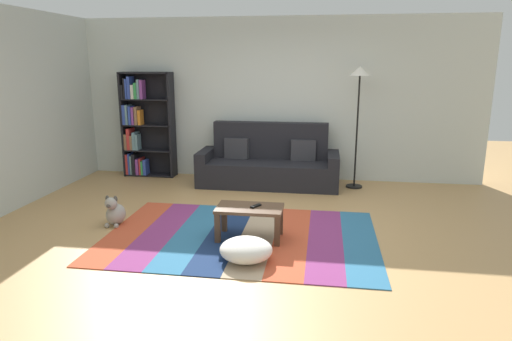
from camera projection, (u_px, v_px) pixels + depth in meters
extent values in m
plane|color=tan|center=(255.00, 228.00, 5.49)|extent=(14.00, 14.00, 0.00)
cube|color=silver|center=(278.00, 99.00, 7.62)|extent=(6.80, 0.10, 2.70)
cube|color=silver|center=(27.00, 107.00, 6.38)|extent=(0.10, 5.50, 2.70)
cube|color=#C64C2D|center=(130.00, 230.00, 5.42)|extent=(0.39, 2.11, 0.01)
cube|color=#843370|center=(161.00, 232.00, 5.36)|extent=(0.39, 2.11, 0.01)
cube|color=teal|center=(192.00, 233.00, 5.30)|extent=(0.39, 2.11, 0.01)
cube|color=navy|center=(224.00, 235.00, 5.25)|extent=(0.39, 2.11, 0.01)
cube|color=tan|center=(257.00, 237.00, 5.19)|extent=(0.39, 2.11, 0.01)
cube|color=#C64C2D|center=(291.00, 239.00, 5.13)|extent=(0.39, 2.11, 0.01)
cube|color=#843370|center=(325.00, 241.00, 5.08)|extent=(0.39, 2.11, 0.01)
cube|color=teal|center=(360.00, 243.00, 5.02)|extent=(0.39, 2.11, 0.01)
cube|color=black|center=(268.00, 174.00, 7.32)|extent=(1.90, 0.80, 0.40)
cube|color=black|center=(271.00, 140.00, 7.49)|extent=(1.90, 0.20, 0.60)
cube|color=black|center=(206.00, 167.00, 7.46)|extent=(0.18, 0.80, 0.56)
cube|color=black|center=(333.00, 171.00, 7.16)|extent=(0.18, 0.80, 0.56)
cube|color=#333338|center=(237.00, 149.00, 7.49)|extent=(0.42, 0.19, 0.36)
cube|color=#333338|center=(303.00, 151.00, 7.33)|extent=(0.42, 0.19, 0.36)
cube|color=black|center=(125.00, 125.00, 7.87)|extent=(0.04, 0.28, 1.81)
cube|color=black|center=(172.00, 126.00, 7.74)|extent=(0.04, 0.28, 1.81)
cube|color=black|center=(151.00, 124.00, 7.93)|extent=(0.90, 0.01, 1.81)
cube|color=black|center=(151.00, 174.00, 8.01)|extent=(0.86, 0.28, 0.02)
cube|color=black|center=(150.00, 150.00, 7.91)|extent=(0.86, 0.28, 0.02)
cube|color=black|center=(148.00, 125.00, 7.81)|extent=(0.86, 0.28, 0.02)
cube|color=black|center=(147.00, 99.00, 7.70)|extent=(0.86, 0.28, 0.02)
cube|color=black|center=(145.00, 73.00, 7.60)|extent=(0.86, 0.28, 0.02)
cube|color=red|center=(129.00, 164.00, 8.00)|extent=(0.04, 0.21, 0.36)
cube|color=#334CB2|center=(131.00, 163.00, 8.00)|extent=(0.03, 0.22, 0.37)
cube|color=#668C99|center=(133.00, 164.00, 8.00)|extent=(0.03, 0.21, 0.33)
cube|color=black|center=(136.00, 164.00, 7.99)|extent=(0.05, 0.22, 0.36)
cube|color=purple|center=(139.00, 166.00, 8.00)|extent=(0.05, 0.23, 0.28)
cube|color=red|center=(142.00, 166.00, 7.99)|extent=(0.03, 0.24, 0.29)
cube|color=green|center=(143.00, 167.00, 7.96)|extent=(0.04, 0.17, 0.25)
cube|color=#334CB2|center=(146.00, 167.00, 7.95)|extent=(0.05, 0.18, 0.27)
cube|color=#8C6647|center=(128.00, 141.00, 7.93)|extent=(0.05, 0.25, 0.27)
cube|color=red|center=(131.00, 139.00, 7.91)|extent=(0.05, 0.26, 0.37)
cube|color=#8C6647|center=(133.00, 142.00, 7.90)|extent=(0.04, 0.22, 0.25)
cube|color=#668C99|center=(136.00, 141.00, 7.89)|extent=(0.05, 0.23, 0.31)
cube|color=#668C99|center=(138.00, 142.00, 7.86)|extent=(0.04, 0.17, 0.28)
cube|color=#334CB2|center=(126.00, 115.00, 7.80)|extent=(0.05, 0.22, 0.34)
cube|color=#668C99|center=(129.00, 114.00, 7.80)|extent=(0.04, 0.23, 0.34)
cube|color=#334CB2|center=(132.00, 115.00, 7.78)|extent=(0.04, 0.21, 0.32)
cube|color=purple|center=(134.00, 116.00, 7.76)|extent=(0.04, 0.17, 0.30)
cube|color=#8C6647|center=(138.00, 116.00, 7.76)|extent=(0.05, 0.20, 0.31)
cube|color=orange|center=(141.00, 117.00, 7.74)|extent=(0.05, 0.16, 0.25)
cube|color=black|center=(124.00, 92.00, 7.70)|extent=(0.04, 0.20, 0.23)
cube|color=black|center=(126.00, 88.00, 7.68)|extent=(0.03, 0.20, 0.35)
cube|color=#334CB2|center=(128.00, 89.00, 7.70)|extent=(0.03, 0.25, 0.34)
cube|color=#334CB2|center=(131.00, 88.00, 7.67)|extent=(0.05, 0.21, 0.38)
cube|color=silver|center=(134.00, 92.00, 7.66)|extent=(0.05, 0.17, 0.24)
cube|color=green|center=(137.00, 91.00, 7.65)|extent=(0.05, 0.18, 0.27)
cube|color=#668C99|center=(140.00, 89.00, 7.64)|extent=(0.04, 0.19, 0.33)
cube|color=purple|center=(142.00, 89.00, 7.62)|extent=(0.05, 0.17, 0.32)
cube|color=#513826|center=(250.00, 208.00, 5.07)|extent=(0.75, 0.42, 0.04)
cube|color=#513826|center=(218.00, 228.00, 5.00)|extent=(0.06, 0.06, 0.34)
cube|color=#513826|center=(277.00, 231.00, 4.91)|extent=(0.06, 0.06, 0.34)
cube|color=#513826|center=(224.00, 217.00, 5.33)|extent=(0.06, 0.06, 0.34)
cube|color=#513826|center=(280.00, 220.00, 5.24)|extent=(0.06, 0.06, 0.34)
ellipsoid|color=white|center=(246.00, 250.00, 4.55)|extent=(0.54, 0.50, 0.23)
ellipsoid|color=#9E998E|center=(116.00, 214.00, 5.59)|extent=(0.22, 0.30, 0.26)
sphere|color=#9E998E|center=(111.00, 203.00, 5.45)|extent=(0.15, 0.15, 0.15)
ellipsoid|color=#474440|center=(109.00, 206.00, 5.39)|extent=(0.06, 0.07, 0.05)
ellipsoid|color=#474440|center=(107.00, 199.00, 5.46)|extent=(0.05, 0.04, 0.08)
ellipsoid|color=#474440|center=(115.00, 199.00, 5.44)|extent=(0.05, 0.04, 0.08)
sphere|color=#9E998E|center=(107.00, 225.00, 5.49)|extent=(0.06, 0.06, 0.06)
sphere|color=#9E998E|center=(116.00, 226.00, 5.47)|extent=(0.06, 0.06, 0.06)
cylinder|color=black|center=(354.00, 186.00, 7.27)|extent=(0.26, 0.26, 0.02)
cylinder|color=black|center=(357.00, 132.00, 7.06)|extent=(0.03, 0.03, 1.75)
cone|color=white|center=(360.00, 71.00, 6.84)|extent=(0.32, 0.32, 0.14)
cube|color=black|center=(256.00, 206.00, 5.07)|extent=(0.12, 0.15, 0.02)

